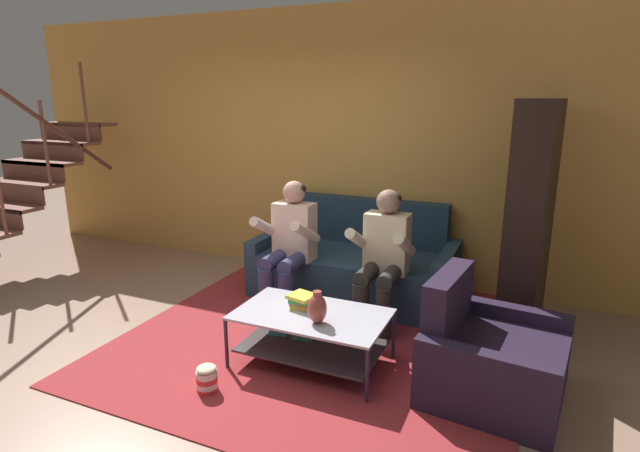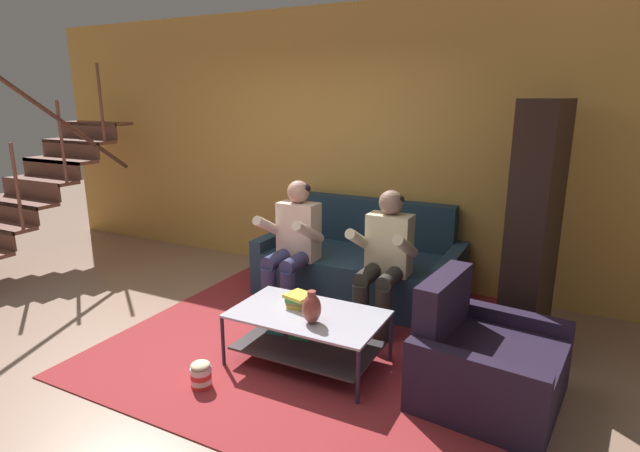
{
  "view_description": "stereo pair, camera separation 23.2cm",
  "coord_description": "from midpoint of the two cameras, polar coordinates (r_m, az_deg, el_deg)",
  "views": [
    {
      "loc": [
        2.12,
        -2.66,
        1.96
      ],
      "look_at": [
        0.54,
        0.93,
        0.95
      ],
      "focal_mm": 28.0,
      "sensor_mm": 36.0,
      "label": 1
    },
    {
      "loc": [
        2.33,
        -2.56,
        1.96
      ],
      "look_at": [
        0.54,
        0.93,
        0.95
      ],
      "focal_mm": 28.0,
      "sensor_mm": 36.0,
      "label": 2
    }
  ],
  "objects": [
    {
      "name": "armchair",
      "position": [
        3.62,
        20.07,
        -14.49
      ],
      "size": [
        0.95,
        1.0,
        0.82
      ],
      "color": "#23192D",
      "rests_on": "ground"
    },
    {
      "name": "coffee_table",
      "position": [
        3.82,
        0.28,
        -11.75
      ],
      "size": [
        1.12,
        0.67,
        0.41
      ],
      "color": "#B3B3C3",
      "rests_on": "ground"
    },
    {
      "name": "ground",
      "position": [
        3.95,
        -11.9,
        -15.63
      ],
      "size": [
        16.8,
        16.8,
        0.0
      ],
      "primitive_type": "plane",
      "color": "#977763"
    },
    {
      "name": "area_rug",
      "position": [
        4.45,
        2.89,
        -11.61
      ],
      "size": [
        3.15,
        3.41,
        0.01
      ],
      "color": "maroon",
      "rests_on": "ground"
    },
    {
      "name": "popcorn_tub",
      "position": [
        3.67,
        -11.62,
        -16.35
      ],
      "size": [
        0.14,
        0.14,
        0.2
      ],
      "color": "red",
      "rests_on": "ground"
    },
    {
      "name": "vase",
      "position": [
        3.56,
        0.93,
        -9.37
      ],
      "size": [
        0.14,
        0.14,
        0.24
      ],
      "color": "brown",
      "rests_on": "coffee_table"
    },
    {
      "name": "book_stack",
      "position": [
        3.84,
        -0.67,
        -8.49
      ],
      "size": [
        0.23,
        0.21,
        0.1
      ],
      "color": "gold",
      "rests_on": "coffee_table"
    },
    {
      "name": "person_seated_left",
      "position": [
        4.67,
        -1.7,
        -1.63
      ],
      "size": [
        0.5,
        0.58,
        1.21
      ],
      "color": "navy",
      "rests_on": "ground"
    },
    {
      "name": "person_seated_right",
      "position": [
        4.33,
        8.94,
        -3.24
      ],
      "size": [
        0.5,
        0.58,
        1.2
      ],
      "color": "#2A2722",
      "rests_on": "ground"
    },
    {
      "name": "bookshelf",
      "position": [
        4.5,
        25.18,
        -2.07
      ],
      "size": [
        0.37,
        0.99,
        1.96
      ],
      "color": "black",
      "rests_on": "ground"
    },
    {
      "name": "couch",
      "position": [
        5.11,
        6.02,
        -4.61
      ],
      "size": [
        1.97,
        0.99,
        0.93
      ],
      "color": "#243D52",
      "rests_on": "ground"
    },
    {
      "name": "staircase_run",
      "position": [
        6.55,
        -29.48,
        3.67
      ],
      "size": [
        1.02,
        2.28,
        2.58
      ],
      "color": "brown",
      "rests_on": "ground"
    },
    {
      "name": "back_partition",
      "position": [
        5.56,
        3.54,
        9.17
      ],
      "size": [
        8.4,
        0.12,
        2.9
      ],
      "primitive_type": "cube",
      "color": "gold",
      "rests_on": "ground"
    }
  ]
}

